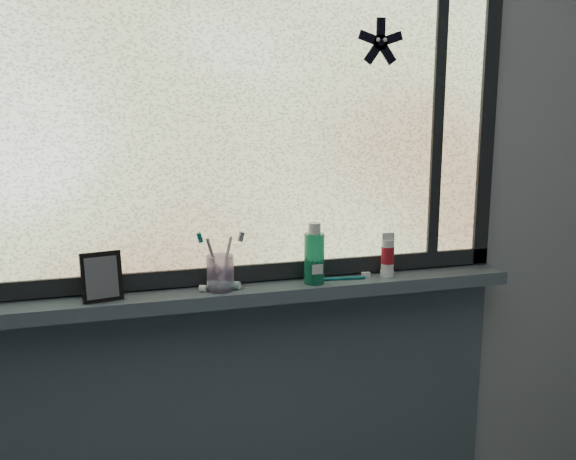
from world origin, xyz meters
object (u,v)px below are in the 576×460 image
Objects in this scene: toothbrush_cup at (220,273)px; cream_tube at (388,253)px; vanity_mirror at (102,277)px; mouthwash_bottle at (314,253)px.

toothbrush_cup is 1.04× the size of cream_tube.
cream_tube is at bearing -9.67° from vanity_mirror.
vanity_mirror reaches higher than cream_tube.
cream_tube is (0.24, 0.01, -0.02)m from mouthwash_bottle.
vanity_mirror reaches higher than toothbrush_cup.
cream_tube is (0.85, 0.01, 0.01)m from vanity_mirror.
mouthwash_bottle reaches higher than toothbrush_cup.
vanity_mirror is 0.32m from toothbrush_cup.
toothbrush_cup is 0.68× the size of mouthwash_bottle.
cream_tube reaches higher than toothbrush_cup.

